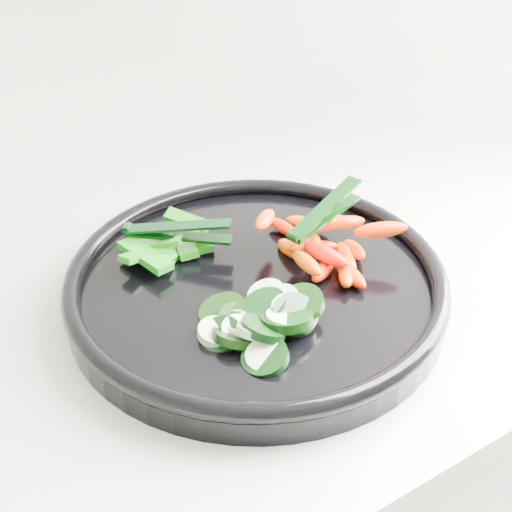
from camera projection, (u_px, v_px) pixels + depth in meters
veggie_tray at (256, 285)px, 0.70m from camera, size 0.38×0.38×0.04m
cucumber_pile at (260, 322)px, 0.63m from camera, size 0.13×0.13×0.04m
carrot_pile at (324, 243)px, 0.72m from camera, size 0.14×0.15×0.05m
pepper_pile at (168, 246)px, 0.74m from camera, size 0.12×0.10×0.04m
tong_carrot at (324, 214)px, 0.71m from camera, size 0.11×0.05×0.02m
tong_pepper at (175, 231)px, 0.73m from camera, size 0.10×0.08×0.02m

